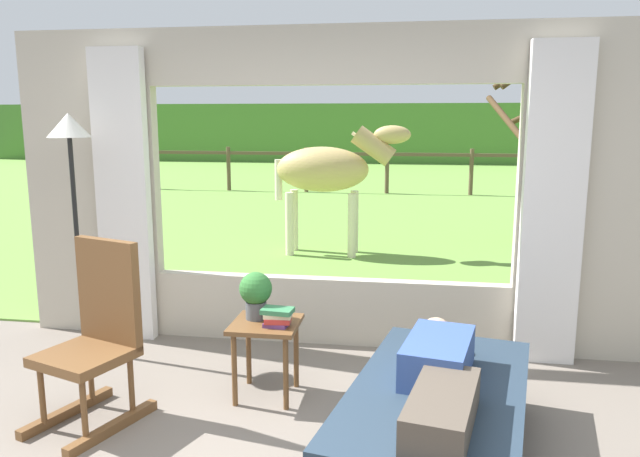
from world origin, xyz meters
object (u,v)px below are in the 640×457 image
at_px(recliner_sofa, 437,421).
at_px(horse, 329,171).
at_px(rocking_chair, 97,334).
at_px(book_stack, 277,317).
at_px(floor_lamp_left, 71,162).
at_px(reclining_person, 439,373).
at_px(pasture_tree, 539,145).
at_px(side_table, 266,336).
at_px(potted_plant, 256,292).

distance_m(recliner_sofa, horse, 5.12).
xyz_separation_m(rocking_chair, book_stack, (1.04, 0.39, 0.04)).
height_order(book_stack, horse, horse).
xyz_separation_m(rocking_chair, floor_lamp_left, (-0.68, 0.98, 0.98)).
bearing_deg(reclining_person, book_stack, 161.00).
distance_m(book_stack, floor_lamp_left, 2.05).
distance_m(recliner_sofa, rocking_chair, 2.08).
bearing_deg(book_stack, pasture_tree, 64.98).
bearing_deg(floor_lamp_left, side_table, -18.09).
height_order(floor_lamp_left, pasture_tree, pasture_tree).
bearing_deg(pasture_tree, floor_lamp_left, -130.83).
distance_m(horse, pasture_tree, 3.22).
relative_size(floor_lamp_left, horse, 1.04).
relative_size(reclining_person, horse, 0.79).
distance_m(reclining_person, side_table, 1.29).
xyz_separation_m(side_table, book_stack, (0.10, -0.06, 0.16)).
distance_m(potted_plant, book_stack, 0.25).
height_order(recliner_sofa, reclining_person, reclining_person).
relative_size(side_table, pasture_tree, 0.17).
bearing_deg(reclining_person, pasture_tree, 86.52).
bearing_deg(side_table, recliner_sofa, -28.50).
bearing_deg(floor_lamp_left, horse, 68.92).
bearing_deg(potted_plant, reclining_person, -30.90).
distance_m(book_stack, pasture_tree, 6.29).
relative_size(side_table, horse, 0.29).
bearing_deg(book_stack, horse, 93.80).
height_order(rocking_chair, pasture_tree, pasture_tree).
relative_size(book_stack, floor_lamp_left, 0.11).
bearing_deg(book_stack, recliner_sofa, -27.99).
bearing_deg(pasture_tree, horse, -155.81).
relative_size(recliner_sofa, pasture_tree, 0.60).
xyz_separation_m(reclining_person, pasture_tree, (1.62, 6.23, 0.93)).
bearing_deg(side_table, floor_lamp_left, 161.91).
bearing_deg(horse, floor_lamp_left, -20.98).
bearing_deg(book_stack, potted_plant, 144.89).
relative_size(recliner_sofa, potted_plant, 5.76).
xyz_separation_m(recliner_sofa, floor_lamp_left, (-2.74, 1.13, 1.30)).
bearing_deg(reclining_person, horse, 115.92).
xyz_separation_m(potted_plant, floor_lamp_left, (-1.55, 0.47, 0.82)).
distance_m(side_table, pasture_tree, 6.29).
height_order(potted_plant, book_stack, potted_plant).
bearing_deg(recliner_sofa, horse, 116.06).
xyz_separation_m(recliner_sofa, horse, (-1.30, 4.87, 0.94)).
distance_m(potted_plant, floor_lamp_left, 1.82).
distance_m(side_table, potted_plant, 0.29).
bearing_deg(recliner_sofa, floor_lamp_left, 168.63).
bearing_deg(floor_lamp_left, reclining_person, -23.37).
distance_m(rocking_chair, horse, 4.81).
distance_m(side_table, floor_lamp_left, 2.04).
relative_size(reclining_person, side_table, 2.75).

